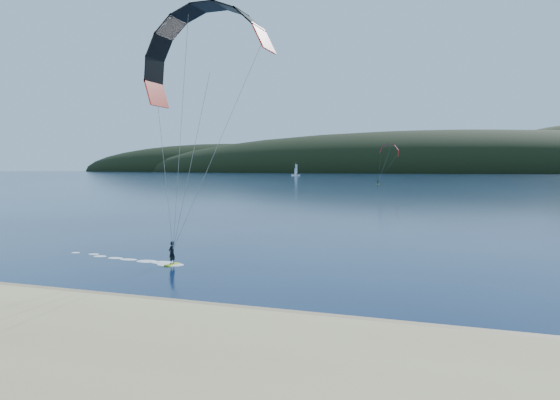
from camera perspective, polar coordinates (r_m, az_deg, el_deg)
name	(u,v)px	position (r m, az deg, el deg)	size (l,w,h in m)	color
ground	(113,334)	(23.82, -17.15, -13.30)	(1800.00, 1800.00, 0.00)	black
wet_sand	(172,306)	(27.38, -11.32, -10.90)	(220.00, 2.50, 0.10)	#968057
headland	(470,173)	(763.50, 19.28, 2.74)	(1200.00, 310.00, 140.00)	black
kitesurfer_near	(206,82)	(31.34, -7.78, 12.20)	(20.72, 8.34, 15.30)	#CEF11C
kitesurfer_far	(389,154)	(218.80, 11.36, 4.79)	(9.57, 5.89, 14.97)	#CEF11C
sailboat	(296,175)	(436.61, 1.67, 2.65)	(7.75, 5.10, 10.81)	white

